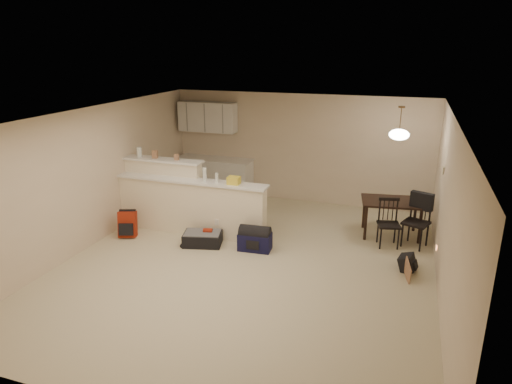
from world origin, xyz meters
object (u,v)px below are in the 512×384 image
at_px(dining_chair_far, 416,221).
at_px(black_daypack, 407,263).
at_px(dining_table, 392,205).
at_px(navy_duffel, 255,242).
at_px(pendant_lamp, 399,134).
at_px(dining_chair_near, 389,223).
at_px(red_backpack, 128,224).
at_px(suitcase, 203,239).

height_order(dining_chair_far, black_daypack, dining_chair_far).
bearing_deg(dining_table, navy_duffel, -156.07).
height_order(dining_table, navy_duffel, dining_table).
bearing_deg(dining_table, black_daypack, -85.05).
bearing_deg(pendant_lamp, dining_chair_far, -40.65).
xyz_separation_m(navy_duffel, black_daypack, (2.62, 0.06, -0.03)).
height_order(dining_chair_near, red_backpack, dining_chair_near).
relative_size(dining_table, dining_chair_near, 1.40).
distance_m(dining_chair_near, dining_chair_far, 0.49).
distance_m(dining_table, black_daypack, 1.54).
xyz_separation_m(pendant_lamp, suitcase, (-3.26, -1.57, -1.87)).
relative_size(suitcase, navy_duffel, 1.18).
distance_m(pendant_lamp, suitcase, 4.07).
bearing_deg(navy_duffel, dining_table, 29.08).
relative_size(dining_table, black_daypack, 4.18).
xyz_separation_m(dining_table, dining_chair_far, (0.45, -0.39, -0.14)).
height_order(suitcase, black_daypack, black_daypack).
bearing_deg(dining_table, dining_chair_far, -49.64).
bearing_deg(dining_chair_far, red_backpack, -145.39).
height_order(dining_chair_far, navy_duffel, dining_chair_far).
distance_m(dining_chair_far, red_backpack, 5.40).
relative_size(dining_chair_far, navy_duffel, 1.67).
bearing_deg(red_backpack, suitcase, -15.77).
height_order(navy_duffel, black_daypack, navy_duffel).
height_order(dining_table, dining_chair_far, dining_chair_far).
bearing_deg(dining_chair_far, dining_table, 160.16).
xyz_separation_m(suitcase, red_backpack, (-1.53, -0.10, 0.13)).
bearing_deg(red_backpack, navy_duffel, -14.88).
height_order(dining_table, suitcase, dining_table).
bearing_deg(black_daypack, dining_chair_far, 6.63).
bearing_deg(red_backpack, pendant_lamp, -0.23).
bearing_deg(pendant_lamp, navy_duffel, -147.08).
bearing_deg(navy_duffel, red_backpack, -179.25).
distance_m(dining_table, suitcase, 3.65).
height_order(dining_chair_far, red_backpack, dining_chair_far).
distance_m(dining_chair_near, black_daypack, 1.00).
xyz_separation_m(dining_chair_near, suitcase, (-3.24, -1.04, -0.33)).
bearing_deg(navy_duffel, black_daypack, -2.57).
relative_size(dining_table, navy_duffel, 2.13).
bearing_deg(black_daypack, pendant_lamp, 26.08).
xyz_separation_m(pendant_lamp, dining_chair_near, (-0.01, -0.53, -1.55)).
distance_m(dining_table, pendant_lamp, 1.37).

